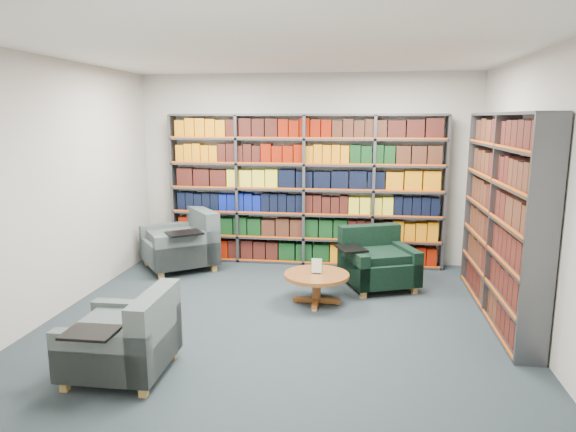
# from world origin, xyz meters

# --- Properties ---
(room_shell) EXTENTS (5.02, 5.02, 2.82)m
(room_shell) POSITION_xyz_m (0.00, 0.00, 1.40)
(room_shell) COLOR black
(room_shell) RESTS_ON ground
(bookshelf_back) EXTENTS (4.00, 0.28, 2.20)m
(bookshelf_back) POSITION_xyz_m (0.00, 2.34, 1.10)
(bookshelf_back) COLOR #47494F
(bookshelf_back) RESTS_ON ground
(bookshelf_right) EXTENTS (0.28, 2.50, 2.20)m
(bookshelf_right) POSITION_xyz_m (2.34, 0.60, 1.10)
(bookshelf_right) COLOR #47494F
(bookshelf_right) RESTS_ON ground
(chair_teal_left) EXTENTS (1.30, 1.31, 0.84)m
(chair_teal_left) POSITION_xyz_m (-1.69, 1.85, 0.34)
(chair_teal_left) COLOR #011A3D
(chair_teal_left) RESTS_ON ground
(chair_green_right) EXTENTS (1.11, 1.08, 0.76)m
(chair_green_right) POSITION_xyz_m (1.04, 1.42, 0.30)
(chair_green_right) COLOR black
(chair_green_right) RESTS_ON ground
(chair_teal_front) EXTENTS (0.82, 0.95, 0.73)m
(chair_teal_front) POSITION_xyz_m (-1.09, -1.29, 0.30)
(chair_teal_front) COLOR #011A3D
(chair_teal_front) RESTS_ON ground
(coffee_table) EXTENTS (0.77, 0.77, 0.54)m
(coffee_table) POSITION_xyz_m (0.33, 0.65, 0.29)
(coffee_table) COLOR brown
(coffee_table) RESTS_ON ground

